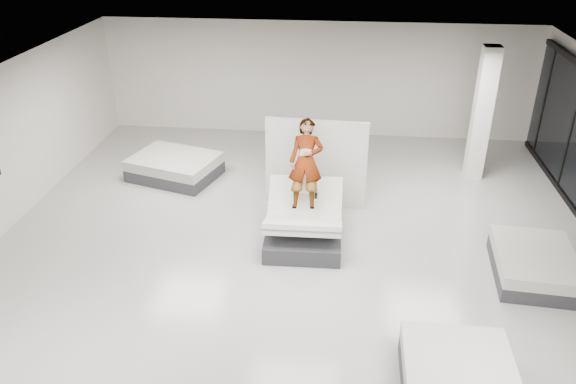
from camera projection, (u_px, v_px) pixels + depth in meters
The scene contains 8 objects.
room at pixel (294, 195), 9.53m from camera, with size 14.00×14.04×3.20m.
hero_bed at pixel (304, 223), 11.06m from camera, with size 1.51×1.97×1.23m.
person at pixel (306, 176), 10.94m from camera, with size 0.66×0.43×1.80m, color slate.
remote at pixel (316, 195), 10.72m from camera, with size 0.05×0.14×0.03m, color black.
divider_panel at pixel (316, 164), 12.11m from camera, with size 2.19×0.10×1.99m, color white.
flat_bed_right_far at pixel (534, 265), 10.05m from camera, with size 1.49×1.90×0.49m.
flat_bed_left_far at pixel (175, 167), 13.70m from camera, with size 2.31×1.98×0.54m.
column at pixel (482, 114), 13.13m from camera, with size 0.40×0.40×3.20m, color white.
Camera 1 is at (0.79, -8.40, 6.03)m, focal length 35.00 mm.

